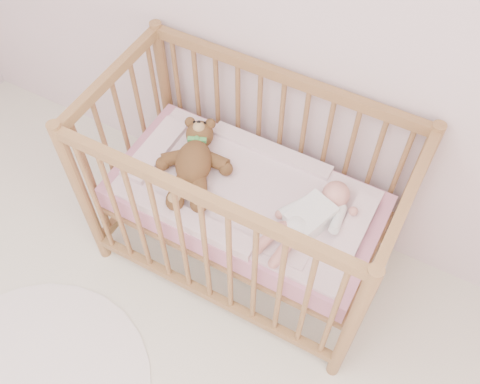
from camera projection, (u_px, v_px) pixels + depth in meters
The scene contains 5 objects.
crib at pixel (245, 199), 2.44m from camera, with size 1.36×0.76×1.00m, color olive, non-canonical shape.
mattress at pixel (245, 201), 2.45m from camera, with size 1.22×0.62×0.13m, color #C37A94.
blanket at pixel (245, 192), 2.39m from camera, with size 1.10×0.58×0.06m, color pink, non-canonical shape.
baby at pixel (311, 214), 2.23m from camera, with size 0.26×0.53×0.13m, color white, non-canonical shape.
teddy_bear at pixel (194, 162), 2.38m from camera, with size 0.36×0.52×0.14m, color brown, non-canonical shape.
Camera 1 is at (0.70, 0.36, 2.50)m, focal length 40.00 mm.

